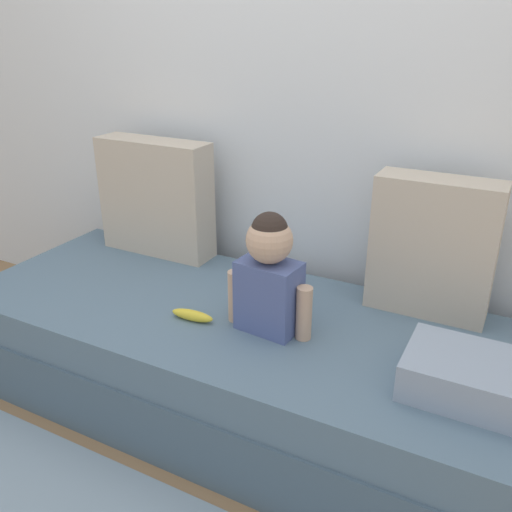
% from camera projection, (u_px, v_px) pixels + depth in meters
% --- Properties ---
extents(ground_plane, '(12.00, 12.00, 0.00)m').
position_uv_depth(ground_plane, '(239.00, 402.00, 2.26)').
color(ground_plane, '#93704C').
extents(back_wall, '(5.49, 0.10, 2.35)m').
position_uv_depth(back_wall, '(304.00, 93.00, 2.26)').
color(back_wall, silver).
rests_on(back_wall, ground).
extents(couch, '(2.29, 0.90, 0.43)m').
position_uv_depth(couch, '(238.00, 359.00, 2.18)').
color(couch, '#495F70').
rests_on(couch, ground).
extents(throw_pillow_left, '(0.55, 0.16, 0.54)m').
position_uv_depth(throw_pillow_left, '(156.00, 197.00, 2.54)').
color(throw_pillow_left, '#C1B29E').
rests_on(throw_pillow_left, couch).
extents(throw_pillow_right, '(0.44, 0.16, 0.52)m').
position_uv_depth(throw_pillow_right, '(433.00, 247.00, 2.00)').
color(throw_pillow_right, '#C1B29E').
rests_on(throw_pillow_right, couch).
extents(toddler, '(0.33, 0.16, 0.44)m').
position_uv_depth(toddler, '(269.00, 273.00, 1.89)').
color(toddler, '#4C5B93').
rests_on(toddler, couch).
extents(banana, '(0.17, 0.06, 0.04)m').
position_uv_depth(banana, '(192.00, 315.00, 2.03)').
color(banana, yellow).
rests_on(banana, couch).
extents(folded_blanket, '(0.40, 0.28, 0.12)m').
position_uv_depth(folded_blanket, '(474.00, 378.00, 1.61)').
color(folded_blanket, '#8E9EB2').
rests_on(folded_blanket, couch).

